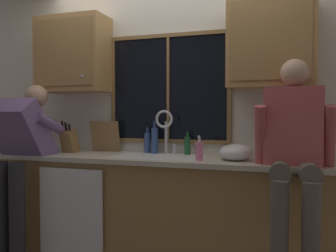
{
  "coord_description": "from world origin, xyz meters",
  "views": [
    {
      "loc": [
        0.99,
        -3.15,
        1.29
      ],
      "look_at": [
        0.06,
        -0.3,
        1.18
      ],
      "focal_mm": 37.62,
      "sensor_mm": 36.0,
      "label": 1
    }
  ],
  "objects_px": {
    "bottle_amber_small": "(147,142)",
    "person_standing": "(20,151)",
    "cutting_board": "(105,136)",
    "bottle_green_glass": "(187,145)",
    "person_sitting_on_counter": "(294,140)",
    "bottle_tall_clear": "(155,140)",
    "mixing_bowl": "(236,153)",
    "knife_block": "(69,141)",
    "soap_dispenser": "(199,151)"
  },
  "relations": [
    {
      "from": "bottle_amber_small",
      "to": "person_standing",
      "type": "bearing_deg",
      "value": -151.2
    },
    {
      "from": "cutting_board",
      "to": "bottle_green_glass",
      "type": "bearing_deg",
      "value": -1.11
    },
    {
      "from": "person_sitting_on_counter",
      "to": "bottle_tall_clear",
      "type": "distance_m",
      "value": 1.29
    },
    {
      "from": "mixing_bowl",
      "to": "bottle_tall_clear",
      "type": "bearing_deg",
      "value": 162.69
    },
    {
      "from": "cutting_board",
      "to": "bottle_green_glass",
      "type": "xyz_separation_m",
      "value": [
        0.83,
        -0.02,
        -0.06
      ]
    },
    {
      "from": "bottle_green_glass",
      "to": "bottle_tall_clear",
      "type": "distance_m",
      "value": 0.31
    },
    {
      "from": "bottle_tall_clear",
      "to": "knife_block",
      "type": "bearing_deg",
      "value": -168.21
    },
    {
      "from": "bottle_amber_small",
      "to": "mixing_bowl",
      "type": "bearing_deg",
      "value": -17.59
    },
    {
      "from": "person_standing",
      "to": "bottle_tall_clear",
      "type": "xyz_separation_m",
      "value": [
        1.07,
        0.51,
        0.09
      ]
    },
    {
      "from": "person_sitting_on_counter",
      "to": "cutting_board",
      "type": "xyz_separation_m",
      "value": [
        -1.72,
        0.49,
        -0.04
      ]
    },
    {
      "from": "cutting_board",
      "to": "bottle_amber_small",
      "type": "distance_m",
      "value": 0.44
    },
    {
      "from": "cutting_board",
      "to": "person_sitting_on_counter",
      "type": "bearing_deg",
      "value": -15.85
    },
    {
      "from": "person_sitting_on_counter",
      "to": "bottle_green_glass",
      "type": "height_order",
      "value": "person_sitting_on_counter"
    },
    {
      "from": "soap_dispenser",
      "to": "bottle_amber_small",
      "type": "xyz_separation_m",
      "value": [
        -0.59,
        0.38,
        0.03
      ]
    },
    {
      "from": "bottle_tall_clear",
      "to": "bottle_amber_small",
      "type": "height_order",
      "value": "bottle_tall_clear"
    },
    {
      "from": "person_sitting_on_counter",
      "to": "bottle_green_glass",
      "type": "distance_m",
      "value": 1.01
    },
    {
      "from": "cutting_board",
      "to": "soap_dispenser",
      "type": "distance_m",
      "value": 1.09
    },
    {
      "from": "person_standing",
      "to": "bottle_tall_clear",
      "type": "relative_size",
      "value": 5.05
    },
    {
      "from": "person_standing",
      "to": "bottle_amber_small",
      "type": "height_order",
      "value": "person_standing"
    },
    {
      "from": "soap_dispenser",
      "to": "bottle_green_glass",
      "type": "xyz_separation_m",
      "value": [
        -0.19,
        0.35,
        0.01
      ]
    },
    {
      "from": "person_standing",
      "to": "person_sitting_on_counter",
      "type": "bearing_deg",
      "value": 1.08
    },
    {
      "from": "person_sitting_on_counter",
      "to": "bottle_amber_small",
      "type": "distance_m",
      "value": 1.38
    },
    {
      "from": "person_standing",
      "to": "cutting_board",
      "type": "bearing_deg",
      "value": 43.88
    },
    {
      "from": "bottle_amber_small",
      "to": "cutting_board",
      "type": "bearing_deg",
      "value": -178.38
    },
    {
      "from": "bottle_green_glass",
      "to": "bottle_amber_small",
      "type": "height_order",
      "value": "bottle_amber_small"
    },
    {
      "from": "person_sitting_on_counter",
      "to": "soap_dispenser",
      "type": "bearing_deg",
      "value": 170.21
    },
    {
      "from": "bottle_tall_clear",
      "to": "soap_dispenser",
      "type": "bearing_deg",
      "value": -34.89
    },
    {
      "from": "person_standing",
      "to": "knife_block",
      "type": "bearing_deg",
      "value": 51.74
    },
    {
      "from": "bottle_green_glass",
      "to": "bottle_amber_small",
      "type": "relative_size",
      "value": 0.86
    },
    {
      "from": "knife_block",
      "to": "bottle_amber_small",
      "type": "bearing_deg",
      "value": 15.47
    },
    {
      "from": "bottle_green_glass",
      "to": "bottle_tall_clear",
      "type": "relative_size",
      "value": 0.69
    },
    {
      "from": "person_standing",
      "to": "cutting_board",
      "type": "distance_m",
      "value": 0.77
    },
    {
      "from": "soap_dispenser",
      "to": "bottle_green_glass",
      "type": "height_order",
      "value": "bottle_green_glass"
    },
    {
      "from": "person_standing",
      "to": "bottle_tall_clear",
      "type": "distance_m",
      "value": 1.19
    },
    {
      "from": "person_sitting_on_counter",
      "to": "bottle_amber_small",
      "type": "height_order",
      "value": "person_sitting_on_counter"
    },
    {
      "from": "cutting_board",
      "to": "bottle_green_glass",
      "type": "height_order",
      "value": "cutting_board"
    },
    {
      "from": "person_standing",
      "to": "mixing_bowl",
      "type": "distance_m",
      "value": 1.87
    },
    {
      "from": "cutting_board",
      "to": "soap_dispenser",
      "type": "relative_size",
      "value": 1.52
    },
    {
      "from": "cutting_board",
      "to": "soap_dispenser",
      "type": "xyz_separation_m",
      "value": [
        1.02,
        -0.37,
        -0.07
      ]
    },
    {
      "from": "bottle_green_glass",
      "to": "bottle_tall_clear",
      "type": "xyz_separation_m",
      "value": [
        -0.31,
        -0.0,
        0.04
      ]
    },
    {
      "from": "cutting_board",
      "to": "mixing_bowl",
      "type": "xyz_separation_m",
      "value": [
        1.29,
        -0.26,
        -0.09
      ]
    },
    {
      "from": "soap_dispenser",
      "to": "cutting_board",
      "type": "bearing_deg",
      "value": 160.2
    },
    {
      "from": "soap_dispenser",
      "to": "mixing_bowl",
      "type": "bearing_deg",
      "value": 22.04
    },
    {
      "from": "soap_dispenser",
      "to": "bottle_green_glass",
      "type": "relative_size",
      "value": 0.93
    },
    {
      "from": "person_sitting_on_counter",
      "to": "mixing_bowl",
      "type": "bearing_deg",
      "value": 151.85
    },
    {
      "from": "mixing_bowl",
      "to": "bottle_tall_clear",
      "type": "height_order",
      "value": "bottle_tall_clear"
    },
    {
      "from": "mixing_bowl",
      "to": "bottle_amber_small",
      "type": "xyz_separation_m",
      "value": [
        -0.86,
        0.27,
        0.04
      ]
    },
    {
      "from": "person_standing",
      "to": "bottle_amber_small",
      "type": "distance_m",
      "value": 1.13
    },
    {
      "from": "bottle_green_glass",
      "to": "mixing_bowl",
      "type": "bearing_deg",
      "value": -27.89
    },
    {
      "from": "person_standing",
      "to": "bottle_tall_clear",
      "type": "height_order",
      "value": "person_standing"
    }
  ]
}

